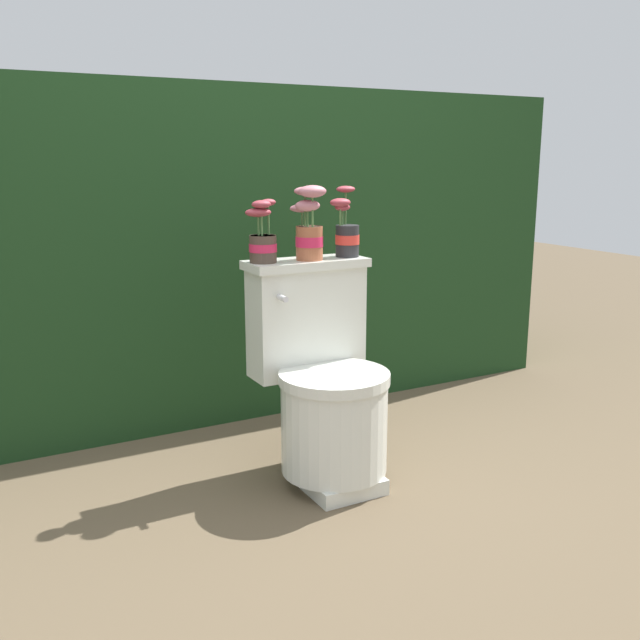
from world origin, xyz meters
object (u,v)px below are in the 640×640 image
(potted_plant_left, at_px, (262,239))
(potted_plant_midleft, at_px, (309,227))
(toilet, at_px, (325,388))
(potted_plant_middle, at_px, (346,232))

(potted_plant_left, bearing_deg, potted_plant_midleft, -7.46)
(toilet, relative_size, potted_plant_left, 3.59)
(potted_plant_midleft, xyz_separation_m, potted_plant_middle, (0.16, 0.01, -0.03))
(potted_plant_middle, bearing_deg, toilet, -140.89)
(potted_plant_left, height_order, potted_plant_middle, potted_plant_middle)
(toilet, distance_m, potted_plant_midleft, 0.56)
(potted_plant_middle, bearing_deg, potted_plant_midleft, -175.10)
(toilet, xyz_separation_m, potted_plant_middle, (0.16, 0.13, 0.52))
(toilet, height_order, potted_plant_midleft, potted_plant_midleft)
(potted_plant_midleft, height_order, potted_plant_middle, potted_plant_midleft)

